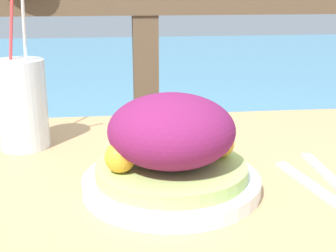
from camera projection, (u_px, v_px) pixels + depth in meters
patio_table at (181, 248)px, 0.69m from camera, size 1.24×0.72×0.76m
railing_fence at (146, 97)px, 1.36m from camera, size 2.80×0.08×1.04m
sea_backdrop at (125, 88)px, 3.89m from camera, size 12.00×4.00×0.39m
salad_plate at (171, 150)px, 0.62m from camera, size 0.24×0.24×0.13m
drink_glass at (22, 104)px, 0.78m from camera, size 0.08×0.08×0.25m
fork at (313, 187)px, 0.64m from camera, size 0.05×0.18×0.00m
knife at (328, 177)px, 0.68m from camera, size 0.02×0.18×0.00m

